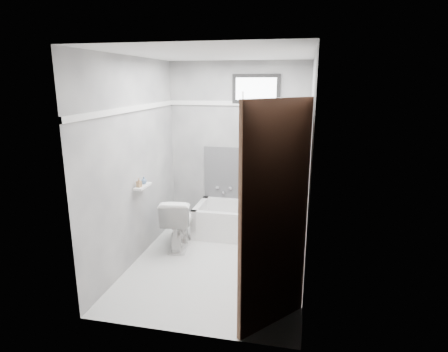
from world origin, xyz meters
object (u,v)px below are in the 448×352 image
(soap_bottle_a, at_px, (139,183))
(soap_bottle_b, at_px, (144,180))
(bathtub, at_px, (249,221))
(toilet, at_px, (178,222))
(door, at_px, (305,235))
(office_chair, at_px, (283,195))

(soap_bottle_a, bearing_deg, soap_bottle_b, 90.00)
(bathtub, bearing_deg, soap_bottle_b, -144.64)
(toilet, height_order, door, door)
(door, xyz_separation_m, soap_bottle_b, (-1.92, 1.38, -0.04))
(toilet, xyz_separation_m, soap_bottle_b, (-0.32, -0.28, 0.62))
(toilet, bearing_deg, office_chair, -164.87)
(toilet, relative_size, soap_bottle_b, 8.00)
(office_chair, relative_size, soap_bottle_b, 11.60)
(office_chair, relative_size, toilet, 1.45)
(bathtub, bearing_deg, soap_bottle_a, -140.33)
(office_chair, xyz_separation_m, door, (0.29, -2.26, 0.39))
(office_chair, bearing_deg, door, -95.20)
(bathtub, xyz_separation_m, door, (0.75, -2.21, 0.79))
(door, bearing_deg, office_chair, 97.19)
(soap_bottle_b, bearing_deg, office_chair, 28.30)
(office_chair, xyz_separation_m, soap_bottle_b, (-1.63, -0.88, 0.35))
(bathtub, relative_size, office_chair, 1.52)
(toilet, xyz_separation_m, door, (1.60, -1.66, 0.67))
(bathtub, xyz_separation_m, soap_bottle_b, (-1.17, -0.83, 0.75))
(soap_bottle_b, bearing_deg, soap_bottle_a, -90.00)
(toilet, relative_size, door, 0.34)
(bathtub, xyz_separation_m, office_chair, (0.46, 0.05, 0.40))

